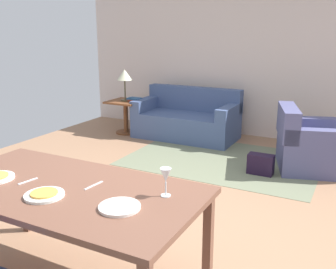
{
  "coord_description": "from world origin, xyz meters",
  "views": [
    {
      "loc": [
        1.45,
        -2.94,
        1.78
      ],
      "look_at": [
        -0.11,
        0.05,
        0.85
      ],
      "focal_mm": 41.02,
      "sensor_mm": 36.0,
      "label": 1
    }
  ],
  "objects": [
    {
      "name": "pizza_near_child",
      "position": [
        -0.27,
        -1.33,
        0.78
      ],
      "size": [
        0.17,
        0.17,
        0.01
      ],
      "primitive_type": "cylinder",
      "color": "gold",
      "rests_on": "plate_near_child"
    },
    {
      "name": "armchair",
      "position": [
        0.88,
        2.14,
        0.32
      ],
      "size": [
        1.07,
        1.07,
        0.82
      ],
      "color": "#4F507B",
      "rests_on": "ground_plane"
    },
    {
      "name": "plate_near_child",
      "position": [
        -0.27,
        -1.33,
        0.77
      ],
      "size": [
        0.25,
        0.25,
        0.02
      ],
      "primitive_type": "cylinder",
      "color": "silver",
      "rests_on": "dining_table"
    },
    {
      "name": "book_upper",
      "position": [
        -2.09,
        2.61,
        0.62
      ],
      "size": [
        0.22,
        0.16,
        0.03
      ],
      "primitive_type": "cube",
      "color": "#285487",
      "rests_on": "book_lower"
    },
    {
      "name": "book_lower",
      "position": [
        -2.08,
        2.6,
        0.59
      ],
      "size": [
        0.22,
        0.16,
        0.03
      ],
      "primitive_type": "cube",
      "color": "maroon",
      "rests_on": "side_table"
    },
    {
      "name": "area_rug",
      "position": [
        -0.23,
        1.96,
        0.0
      ],
      "size": [
        2.6,
        1.8,
        0.01
      ],
      "primitive_type": "cube",
      "color": "#6C7359",
      "rests_on": "ground_plane"
    },
    {
      "name": "dining_table",
      "position": [
        -0.27,
        -1.15,
        0.69
      ],
      "size": [
        1.88,
        0.96,
        0.76
      ],
      "color": "brown",
      "rests_on": "ground_plane"
    },
    {
      "name": "side_table",
      "position": [
        -2.25,
        2.56,
        0.38
      ],
      "size": [
        0.56,
        0.56,
        0.58
      ],
      "color": "brown",
      "rests_on": "ground_plane"
    },
    {
      "name": "fork",
      "position": [
        -0.55,
        -1.2,
        0.76
      ],
      "size": [
        0.04,
        0.15,
        0.01
      ],
      "primitive_type": "cube",
      "rotation": [
        0.0,
        0.0,
        -0.18
      ],
      "color": "silver",
      "rests_on": "dining_table"
    },
    {
      "name": "table_lamp",
      "position": [
        -2.25,
        2.56,
        1.01
      ],
      "size": [
        0.26,
        0.26,
        0.54
      ],
      "color": "#4A442C",
      "rests_on": "side_table"
    },
    {
      "name": "ground_plane",
      "position": [
        0.0,
        0.41,
        -0.01
      ],
      "size": [
        6.9,
        6.01,
        0.02
      ],
      "primitive_type": "cube",
      "color": "#966E51"
    },
    {
      "name": "knife",
      "position": [
        -0.1,
        -1.05,
        0.76
      ],
      "size": [
        0.03,
        0.17,
        0.01
      ],
      "primitive_type": "cube",
      "rotation": [
        0.0,
        0.0,
        -0.1
      ],
      "color": "silver",
      "rests_on": "dining_table"
    },
    {
      "name": "wine_glass",
      "position": [
        0.41,
        -0.97,
        0.89
      ],
      "size": [
        0.07,
        0.07,
        0.19
      ],
      "color": "silver",
      "rests_on": "dining_table"
    },
    {
      "name": "back_wall",
      "position": [
        0.0,
        3.46,
        1.35
      ],
      "size": [
        6.9,
        0.1,
        2.7
      ],
      "primitive_type": "cube",
      "color": "beige",
      "rests_on": "ground_plane"
    },
    {
      "name": "plate_near_woman",
      "position": [
        0.25,
        -1.25,
        0.77
      ],
      "size": [
        0.25,
        0.25,
        0.02
      ],
      "primitive_type": "cylinder",
      "color": "white",
      "rests_on": "dining_table"
    },
    {
      "name": "couch",
      "position": [
        -1.18,
        2.81,
        0.3
      ],
      "size": [
        1.68,
        0.86,
        0.82
      ],
      "color": "#425581",
      "rests_on": "ground_plane"
    },
    {
      "name": "handbag",
      "position": [
        0.38,
        1.66,
        0.13
      ],
      "size": [
        0.32,
        0.16,
        0.26
      ],
      "primitive_type": "cube",
      "color": "black",
      "rests_on": "ground_plane"
    }
  ]
}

